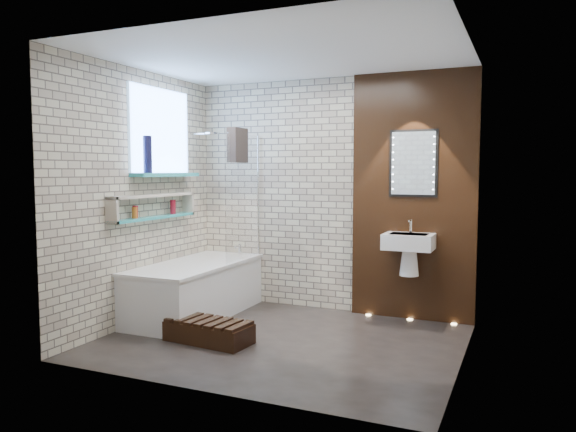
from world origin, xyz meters
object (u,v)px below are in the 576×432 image
at_px(bathtub, 196,289).
at_px(bath_screen, 243,197).
at_px(washbasin, 409,247).
at_px(led_mirror, 413,163).
at_px(walnut_step, 209,332).

xyz_separation_m(bathtub, bath_screen, (0.35, 0.44, 0.99)).
xyz_separation_m(washbasin, led_mirror, (0.00, 0.16, 0.86)).
height_order(washbasin, walnut_step, washbasin).
distance_m(led_mirror, walnut_step, 2.68).
height_order(bathtub, washbasin, washbasin).
relative_size(bathtub, led_mirror, 2.49).
xyz_separation_m(washbasin, walnut_step, (-1.55, -1.37, -0.70)).
bearing_deg(led_mirror, bathtub, -160.22).
bearing_deg(led_mirror, washbasin, -90.00).
bearing_deg(bathtub, led_mirror, 19.78).
distance_m(bathtub, bath_screen, 1.14).
bearing_deg(bathtub, walnut_step, -50.20).
relative_size(bathtub, washbasin, 3.00).
relative_size(washbasin, walnut_step, 0.72).
bearing_deg(bathtub, washbasin, 16.01).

